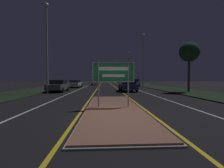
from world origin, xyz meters
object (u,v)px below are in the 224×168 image
at_px(streetlight_right_far, 129,62).
at_px(car_receding_0, 128,85).
at_px(car_approaching_0, 58,86).
at_px(streetlight_right_near, 143,51).
at_px(highway_sign, 114,74).
at_px(car_approaching_1, 75,84).
at_px(car_receding_1, 134,82).
at_px(car_receding_2, 125,81).
at_px(car_receding_3, 121,81).
at_px(streetlight_left_near, 47,39).
at_px(car_approaching_2, 95,82).

distance_m(streetlight_right_far, car_receding_0, 25.73).
bearing_deg(car_approaching_0, streetlight_right_near, 31.91).
xyz_separation_m(highway_sign, car_approaching_1, (-5.68, 19.24, -1.12)).
bearing_deg(car_approaching_0, car_receding_1, 48.46).
relative_size(car_receding_2, car_receding_3, 1.00).
relative_size(car_receding_0, car_receding_3, 0.87).
height_order(streetlight_right_near, car_approaching_0, streetlight_right_near).
bearing_deg(highway_sign, car_receding_1, 76.09).
bearing_deg(streetlight_right_near, car_receding_2, 91.52).
bearing_deg(highway_sign, streetlight_right_far, 79.41).
bearing_deg(car_receding_1, streetlight_left_near, -128.62).
bearing_deg(car_approaching_2, car_approaching_1, -105.37).
distance_m(highway_sign, streetlight_left_near, 11.51).
xyz_separation_m(car_receding_1, car_approaching_1, (-11.72, -5.15, -0.08)).
bearing_deg(streetlight_left_near, streetlight_right_far, 63.90).
height_order(streetlight_left_near, car_approaching_1, streetlight_left_near).
bearing_deg(car_receding_2, car_receding_3, 90.21).
bearing_deg(streetlight_left_near, car_approaching_2, 79.78).
bearing_deg(car_receding_0, car_receding_1, 75.24).
xyz_separation_m(streetlight_right_far, car_receding_0, (-4.18, -24.76, -5.59)).
relative_size(streetlight_left_near, streetlight_right_far, 1.02).
relative_size(highway_sign, car_receding_1, 0.53).
xyz_separation_m(streetlight_right_near, car_receding_1, (-0.39, 5.88, -5.70)).
bearing_deg(car_receding_3, car_receding_2, -89.79).
bearing_deg(car_receding_0, car_approaching_0, -179.20).
bearing_deg(car_receding_1, streetlight_right_near, -86.19).
distance_m(car_receding_2, car_approaching_2, 11.75).
relative_size(car_receding_1, car_receding_2, 0.97).
relative_size(streetlight_right_near, streetlight_right_far, 1.02).
distance_m(streetlight_right_near, car_approaching_1, 13.44).
relative_size(streetlight_right_far, car_approaching_0, 2.22).
bearing_deg(highway_sign, car_receding_0, 77.16).
distance_m(car_approaching_1, car_approaching_2, 11.17).
bearing_deg(streetlight_left_near, highway_sign, -52.48).
relative_size(car_receding_0, car_approaching_2, 0.89).
bearing_deg(highway_sign, car_approaching_1, 106.46).
bearing_deg(car_approaching_1, highway_sign, -73.54).
bearing_deg(car_approaching_0, highway_sign, -60.49).
xyz_separation_m(car_approaching_0, car_approaching_1, (0.38, 8.51, -0.04)).
height_order(streetlight_right_far, car_approaching_0, streetlight_right_far).
relative_size(car_receding_2, car_approaching_2, 1.01).
xyz_separation_m(streetlight_left_near, streetlight_right_far, (13.24, 27.02, 0.56)).
xyz_separation_m(car_receding_2, car_approaching_0, (-11.98, -27.25, 0.01)).
height_order(streetlight_left_near, streetlight_right_near, streetlight_left_near).
bearing_deg(car_approaching_1, streetlight_left_near, -94.85).
relative_size(highway_sign, streetlight_left_near, 0.25).
bearing_deg(car_receding_1, car_receding_0, -104.76).
distance_m(car_receding_2, car_approaching_1, 22.03).
bearing_deg(streetlight_right_near, car_approaching_1, 176.54).
xyz_separation_m(streetlight_right_near, car_receding_3, (-0.56, 31.30, -5.75)).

